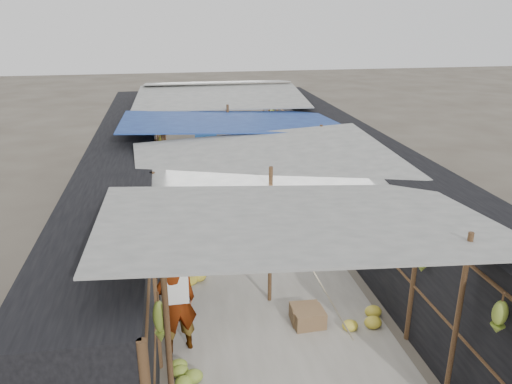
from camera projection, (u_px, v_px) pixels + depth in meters
aisle_slab at (242, 225)px, 12.49m from camera, size 3.60×16.00×0.02m
stall_left at (127, 189)px, 11.65m from camera, size 1.40×15.00×2.30m
stall_right at (347, 176)px, 12.54m from camera, size 1.40×15.00×2.30m
crate_near at (309, 318)px, 8.46m from camera, size 0.54×0.44×0.31m
crate_mid at (305, 314)px, 8.58m from camera, size 0.52×0.42×0.30m
crate_back at (208, 166)px, 16.83m from camera, size 0.52×0.45×0.29m
black_basin at (255, 185)px, 15.14m from camera, size 0.64×0.64×0.19m
vendor_elderly at (176, 302)px, 7.62m from camera, size 0.72×0.56×1.74m
shopper_blue at (209, 211)px, 11.09m from camera, size 1.08×1.02×1.76m
vendor_seated at (277, 182)px, 14.26m from camera, size 0.44×0.63×0.90m
market_canopy at (240, 128)px, 11.98m from camera, size 5.62×15.20×2.77m
hanging_bananas at (234, 158)px, 12.12m from camera, size 3.96×14.41×0.76m
floor_bananas at (257, 229)px, 11.93m from camera, size 3.84×10.57×0.32m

